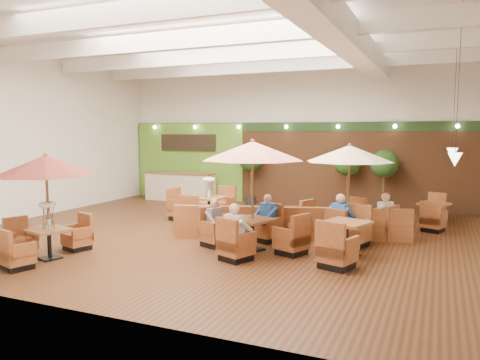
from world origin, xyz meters
The scene contains 17 objects.
room centered at (0.25, 1.22, 3.63)m, with size 14.04×14.00×5.52m.
service_counter centered at (-4.40, 5.10, 0.58)m, with size 3.00×0.75×1.18m.
booth_divider centered at (1.91, 0.16, 0.44)m, with size 6.33×0.18×0.88m, color brown.
table_0 centered at (-2.59, -3.84, 1.73)m, with size 2.34×2.47×2.41m.
table_1 centered at (1.40, -1.30, 1.83)m, with size 2.82×2.82×2.70m.
table_2 centered at (3.25, 1.15, 1.75)m, with size 2.67×2.67×2.56m.
table_3 centered at (-1.44, 1.43, 0.46)m, with size 1.87×2.77×1.59m.
table_4 centered at (3.59, -0.94, 0.40)m, with size 1.17×2.92×1.04m.
table_5 centered at (5.40, 3.63, 0.34)m, with size 1.02×2.53×0.89m.
topiary_0 centered at (-1.30, 5.30, 1.72)m, with size 0.99×0.99×2.31m.
topiary_1 centered at (2.46, 5.30, 1.69)m, with size 0.97×0.97×2.26m.
topiary_2 centered at (3.72, 5.30, 1.66)m, with size 0.96×0.96×2.23m.
diner_0 centered at (1.40, -2.29, 0.77)m, with size 0.46×0.41×0.84m.
diner_1 centered at (1.40, -0.31, 0.75)m, with size 0.44×0.40×0.79m.
diner_2 centered at (0.41, -1.30, 0.73)m, with size 0.39×0.41×0.73m.
diner_3 centered at (3.25, 0.21, 0.77)m, with size 0.47×0.44×0.84m.
diner_4 centered at (4.19, 1.15, 0.76)m, with size 0.45×0.46×0.81m.
Camera 1 is at (5.53, -11.65, 2.89)m, focal length 35.00 mm.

